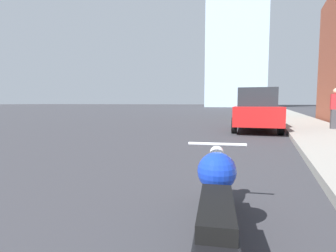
{
  "coord_description": "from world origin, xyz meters",
  "views": [
    {
      "loc": [
        3.3,
        2.84,
        1.18
      ],
      "look_at": [
        1.28,
        8.19,
        0.67
      ],
      "focal_mm": 28.0,
      "sensor_mm": 36.0,
      "label": 1
    }
  ],
  "objects": [
    {
      "name": "pedestrian",
      "position": [
        5.84,
        14.9,
        0.97
      ],
      "size": [
        0.36,
        0.23,
        1.61
      ],
      "color": "#38383D",
      "rests_on": "sidewalk"
    },
    {
      "name": "parked_car_red",
      "position": [
        2.87,
        14.62,
        0.87
      ],
      "size": [
        2.11,
        4.54,
        1.79
      ],
      "rotation": [
        0.0,
        0.0,
        0.07
      ],
      "color": "red",
      "rests_on": "ground_plane"
    },
    {
      "name": "distant_tower",
      "position": [
        -4.96,
        83.92,
        30.72
      ],
      "size": [
        16.56,
        16.56,
        61.45
      ],
      "color": "#9EB7CC",
      "rests_on": "ground_plane"
    },
    {
      "name": "motorcycle",
      "position": [
        2.95,
        4.82,
        0.37
      ],
      "size": [
        0.74,
        2.57,
        0.76
      ],
      "rotation": [
        0.0,
        0.0,
        0.18
      ],
      "color": "black",
      "rests_on": "ground_plane"
    },
    {
      "name": "sidewalk",
      "position": [
        5.22,
        40.0,
        0.07
      ],
      "size": [
        2.34,
        240.0,
        0.15
      ],
      "color": "gray",
      "rests_on": "ground_plane"
    },
    {
      "name": "parked_car_yellow",
      "position": [
        3.02,
        25.27,
        0.84
      ],
      "size": [
        2.13,
        4.71,
        1.68
      ],
      "rotation": [
        0.0,
        0.0,
        -0.1
      ],
      "color": "gold",
      "rests_on": "ground_plane"
    }
  ]
}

